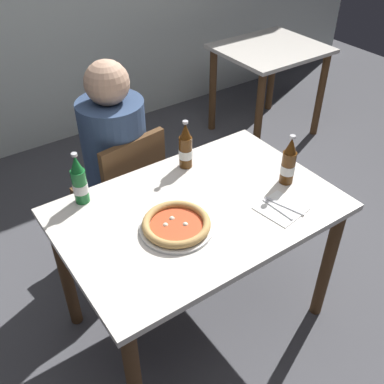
% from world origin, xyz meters
% --- Properties ---
extents(ground_plane, '(8.00, 8.00, 0.00)m').
position_xyz_m(ground_plane, '(0.00, 0.00, 0.00)').
color(ground_plane, '#4C4C51').
extents(dining_table_main, '(1.20, 0.80, 0.75)m').
position_xyz_m(dining_table_main, '(0.00, 0.00, 0.64)').
color(dining_table_main, silver).
rests_on(dining_table_main, ground_plane).
extents(chair_behind_table, '(0.45, 0.45, 0.85)m').
position_xyz_m(chair_behind_table, '(-0.06, 0.61, 0.48)').
color(chair_behind_table, brown).
rests_on(chair_behind_table, ground_plane).
extents(diner_seated, '(0.34, 0.34, 1.21)m').
position_xyz_m(diner_seated, '(-0.07, 0.66, 0.58)').
color(diner_seated, '#2D3342').
rests_on(diner_seated, ground_plane).
extents(dining_table_background, '(0.80, 0.70, 0.75)m').
position_xyz_m(dining_table_background, '(1.61, 1.28, 0.59)').
color(dining_table_background, silver).
rests_on(dining_table_background, ground_plane).
extents(pizza_margherita_near, '(0.30, 0.30, 0.04)m').
position_xyz_m(pizza_margherita_near, '(-0.16, -0.06, 0.77)').
color(pizza_margherita_near, white).
rests_on(pizza_margherita_near, dining_table_main).
extents(beer_bottle_left, '(0.07, 0.07, 0.25)m').
position_xyz_m(beer_bottle_left, '(0.44, -0.08, 0.85)').
color(beer_bottle_left, '#512D0F').
rests_on(beer_bottle_left, dining_table_main).
extents(beer_bottle_center, '(0.07, 0.07, 0.25)m').
position_xyz_m(beer_bottle_center, '(-0.39, 0.33, 0.85)').
color(beer_bottle_center, '#196B2D').
rests_on(beer_bottle_center, dining_table_main).
extents(beer_bottle_right, '(0.07, 0.07, 0.25)m').
position_xyz_m(beer_bottle_right, '(0.13, 0.29, 0.85)').
color(beer_bottle_right, '#512D0F').
rests_on(beer_bottle_right, dining_table_main).
extents(napkin_with_cutlery, '(0.21, 0.21, 0.01)m').
position_xyz_m(napkin_with_cutlery, '(0.28, -0.21, 0.75)').
color(napkin_with_cutlery, white).
rests_on(napkin_with_cutlery, dining_table_main).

